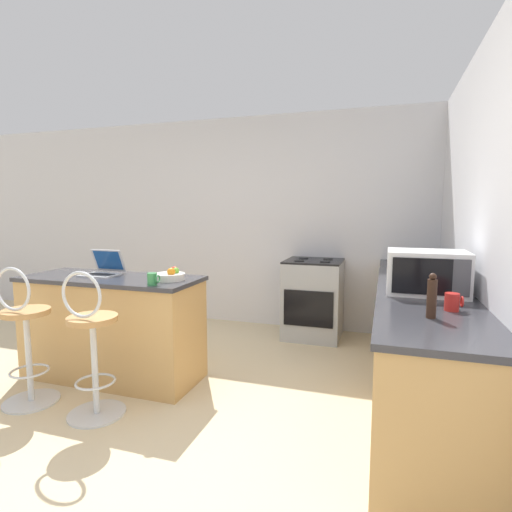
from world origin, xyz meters
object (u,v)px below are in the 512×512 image
at_px(bar_stool_near, 25,339).
at_px(stove_range, 313,299).
at_px(bar_stool_far, 92,348).
at_px(toaster, 415,269).
at_px(pepper_mill, 432,297).
at_px(microwave, 427,272).
at_px(mug_green, 153,279).
at_px(laptop, 103,268).
at_px(mug_red, 453,302).
at_px(fruit_bowl, 170,276).

bearing_deg(bar_stool_near, stove_range, 51.94).
xyz_separation_m(bar_stool_far, toaster, (2.16, 1.29, 0.47)).
relative_size(bar_stool_far, pepper_mill, 4.38).
distance_m(microwave, mug_green, 1.97).
bearing_deg(laptop, pepper_mill, -13.92).
relative_size(laptop, pepper_mill, 1.27).
height_order(pepper_mill, mug_red, pepper_mill).
distance_m(bar_stool_near, mug_green, 1.04).
height_order(bar_stool_near, bar_stool_far, same).
bearing_deg(stove_range, toaster, -43.95).
height_order(fruit_bowl, pepper_mill, pepper_mill).
xyz_separation_m(laptop, pepper_mill, (2.60, -0.64, 0.06)).
height_order(stove_range, mug_green, mug_green).
bearing_deg(stove_range, mug_green, -115.76).
distance_m(microwave, stove_range, 1.95).
bearing_deg(microwave, stove_range, 123.89).
relative_size(stove_range, mug_red, 8.91).
bearing_deg(laptop, toaster, 13.10).
distance_m(bar_stool_far, pepper_mill, 2.22).
bearing_deg(mug_green, pepper_mill, -10.16).
bearing_deg(bar_stool_far, laptop, 122.20).
bearing_deg(bar_stool_near, mug_green, 23.90).
height_order(bar_stool_far, microwave, microwave).
relative_size(pepper_mill, mug_red, 2.39).
xyz_separation_m(laptop, mug_green, (0.69, -0.30, -0.01)).
xyz_separation_m(bar_stool_near, stove_range, (1.76, 2.25, -0.06)).
height_order(laptop, pepper_mill, pepper_mill).
xyz_separation_m(mug_green, pepper_mill, (1.91, -0.34, 0.07)).
relative_size(stove_range, fruit_bowl, 3.60).
bearing_deg(mug_green, laptop, 156.36).
bearing_deg(mug_red, fruit_bowl, 169.47).
bearing_deg(toaster, bar_stool_far, -149.25).
height_order(bar_stool_far, stove_range, bar_stool_far).
height_order(mug_green, mug_red, mug_red).
height_order(fruit_bowl, mug_red, fruit_bowl).
bearing_deg(microwave, mug_red, -77.88).
height_order(bar_stool_near, microwave, microwave).
relative_size(bar_stool_far, laptop, 3.46).
bearing_deg(mug_green, bar_stool_far, -124.14).
distance_m(bar_stool_far, microwave, 2.37).
height_order(microwave, toaster, microwave).
height_order(microwave, mug_green, microwave).
bearing_deg(mug_red, microwave, 102.12).
relative_size(mug_green, mug_red, 0.93).
bearing_deg(pepper_mill, mug_red, 56.97).
relative_size(bar_stool_near, microwave, 2.07).
distance_m(microwave, pepper_mill, 0.67).
relative_size(fruit_bowl, pepper_mill, 1.04).
bearing_deg(microwave, fruit_bowl, -177.36).
relative_size(bar_stool_near, fruit_bowl, 4.23).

